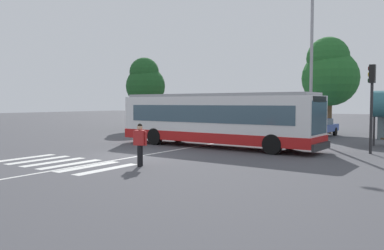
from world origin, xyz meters
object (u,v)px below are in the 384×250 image
at_px(parked_car_red, 197,123).
at_px(background_tree_left, 145,82).
at_px(parked_car_silver, 254,124).
at_px(traffic_light_far_corner, 372,94).
at_px(twin_arm_street_lamp, 312,46).
at_px(parked_car_teal, 223,123).
at_px(parked_car_white, 283,125).
at_px(background_tree_right, 330,72).
at_px(parked_car_blue, 319,126).
at_px(city_transit_bus, 216,119).
at_px(pedestrian_crossing_street, 140,142).

xyz_separation_m(parked_car_red, background_tree_left, (-5.02, -1.27, 3.71)).
distance_m(parked_car_silver, traffic_light_far_corner, 13.71).
distance_m(parked_car_silver, twin_arm_street_lamp, 8.92).
xyz_separation_m(parked_car_teal, background_tree_left, (-7.64, -1.33, 3.71)).
xyz_separation_m(parked_car_white, twin_arm_street_lamp, (3.30, -3.62, 5.52)).
height_order(parked_car_silver, twin_arm_street_lamp, twin_arm_street_lamp).
bearing_deg(background_tree_left, background_tree_right, 17.84).
bearing_deg(traffic_light_far_corner, twin_arm_street_lamp, 132.78).
distance_m(parked_car_teal, twin_arm_street_lamp, 10.88).
distance_m(parked_car_red, twin_arm_street_lamp, 13.05).
height_order(parked_car_blue, background_tree_left, background_tree_left).
bearing_deg(city_transit_bus, parked_car_white, 89.14).
xyz_separation_m(pedestrian_crossing_street, traffic_light_far_corner, (6.96, 9.35, 2.02)).
bearing_deg(parked_car_blue, background_tree_right, 92.87).
xyz_separation_m(parked_car_red, parked_car_white, (7.99, 0.10, 0.00)).
bearing_deg(parked_car_red, twin_arm_street_lamp, -17.33).
xyz_separation_m(city_transit_bus, background_tree_right, (2.75, 13.85, 3.48)).
bearing_deg(twin_arm_street_lamp, parked_car_silver, 146.79).
distance_m(traffic_light_far_corner, background_tree_left, 22.04).
height_order(parked_car_silver, parked_car_white, same).
bearing_deg(background_tree_left, twin_arm_street_lamp, -7.86).
relative_size(twin_arm_street_lamp, background_tree_left, 1.53).
bearing_deg(twin_arm_street_lamp, traffic_light_far_corner, -47.22).
distance_m(parked_car_silver, background_tree_left, 11.19).
bearing_deg(parked_car_teal, parked_car_white, 0.40).
height_order(pedestrian_crossing_street, parked_car_blue, pedestrian_crossing_street).
distance_m(parked_car_teal, traffic_light_far_corner, 15.79).
relative_size(city_transit_bus, background_tree_left, 1.81).
height_order(city_transit_bus, traffic_light_far_corner, traffic_light_far_corner).
bearing_deg(background_tree_right, parked_car_teal, -155.11).
bearing_deg(traffic_light_far_corner, background_tree_left, 161.12).
height_order(pedestrian_crossing_street, parked_car_white, pedestrian_crossing_street).
height_order(city_transit_bus, parked_car_blue, city_transit_bus).
bearing_deg(parked_car_blue, traffic_light_far_corner, -59.82).
height_order(parked_car_red, parked_car_blue, same).
bearing_deg(parked_car_red, background_tree_left, -165.81).
xyz_separation_m(parked_car_teal, background_tree_right, (7.97, 3.70, 4.30)).
relative_size(parked_car_silver, twin_arm_street_lamp, 0.44).
relative_size(traffic_light_far_corner, background_tree_left, 0.65).
bearing_deg(parked_car_silver, parked_car_teal, -174.70).
height_order(city_transit_bus, twin_arm_street_lamp, twin_arm_street_lamp).
height_order(city_transit_bus, pedestrian_crossing_street, city_transit_bus).
height_order(traffic_light_far_corner, background_tree_right, background_tree_right).
xyz_separation_m(traffic_light_far_corner, background_tree_left, (-20.81, 7.11, 1.49)).
height_order(parked_car_teal, traffic_light_far_corner, traffic_light_far_corner).
bearing_deg(twin_arm_street_lamp, pedestrian_crossing_street, -99.82).
xyz_separation_m(parked_car_teal, parked_car_blue, (8.14, 0.19, 0.00)).
relative_size(pedestrian_crossing_street, parked_car_white, 0.37).
bearing_deg(background_tree_right, twin_arm_street_lamp, -84.53).
bearing_deg(parked_car_blue, parked_car_red, -178.66).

